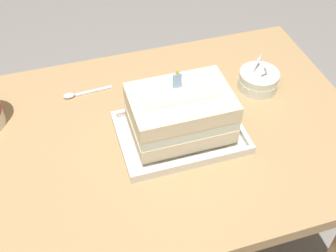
{
  "coord_description": "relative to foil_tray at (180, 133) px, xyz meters",
  "views": [
    {
      "loc": [
        -0.19,
        -0.72,
        1.51
      ],
      "look_at": [
        0.03,
        -0.01,
        0.76
      ],
      "focal_mm": 45.38,
      "sensor_mm": 36.0,
      "label": 1
    }
  ],
  "objects": [
    {
      "name": "birthday_cake",
      "position": [
        0.0,
        0.0,
        0.07
      ],
      "size": [
        0.24,
        0.17,
        0.16
      ],
      "color": "beige",
      "rests_on": "foil_tray"
    },
    {
      "name": "bowl_stack",
      "position": [
        0.27,
        0.12,
        0.02
      ],
      "size": [
        0.11,
        0.11,
        0.09
      ],
      "color": "silver",
      "rests_on": "dining_table"
    },
    {
      "name": "serving_spoon_near_tray",
      "position": [
        -0.23,
        0.23,
        -0.0
      ],
      "size": [
        0.14,
        0.02,
        0.01
      ],
      "color": "silver",
      "rests_on": "dining_table"
    },
    {
      "name": "foil_tray",
      "position": [
        0.0,
        0.0,
        0.0
      ],
      "size": [
        0.31,
        0.22,
        0.02
      ],
      "color": "silver",
      "rests_on": "dining_table"
    },
    {
      "name": "dining_table",
      "position": [
        -0.06,
        0.03,
        -0.12
      ],
      "size": [
        1.07,
        0.71,
        0.73
      ],
      "color": "tan",
      "rests_on": "ground_plane"
    }
  ]
}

